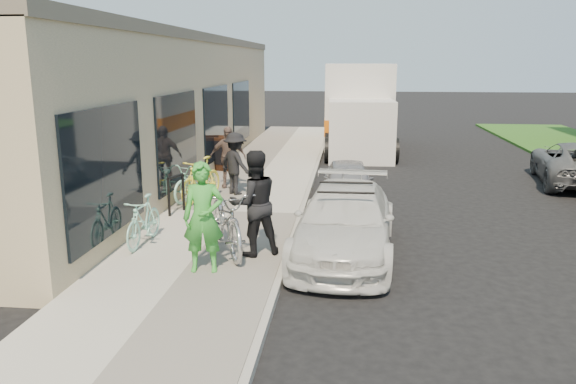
{
  "coord_description": "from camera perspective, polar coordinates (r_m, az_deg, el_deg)",
  "views": [
    {
      "loc": [
        0.6,
        -8.95,
        3.41
      ],
      "look_at": [
        -0.52,
        1.18,
        1.05
      ],
      "focal_mm": 35.0,
      "sensor_mm": 36.0,
      "label": 1
    }
  ],
  "objects": [
    {
      "name": "ground",
      "position": [
        9.59,
        2.31,
        -7.79
      ],
      "size": [
        120.0,
        120.0,
        0.0
      ],
      "primitive_type": "plane",
      "color": "black",
      "rests_on": "ground"
    },
    {
      "name": "sidewalk",
      "position": [
        12.67,
        -5.78,
        -2.28
      ],
      "size": [
        3.0,
        34.0,
        0.15
      ],
      "primitive_type": "cube",
      "color": "#A8A497",
      "rests_on": "ground"
    },
    {
      "name": "curb",
      "position": [
        12.45,
        1.22,
        -2.55
      ],
      "size": [
        0.12,
        34.0,
        0.13
      ],
      "primitive_type": "cube",
      "color": "gray",
      "rests_on": "ground"
    },
    {
      "name": "storefront",
      "position": [
        17.96,
        -12.85,
        8.61
      ],
      "size": [
        3.6,
        20.0,
        4.22
      ],
      "color": "#C9B38B",
      "rests_on": "ground"
    },
    {
      "name": "bike_rack",
      "position": [
        12.57,
        -11.31,
        0.18
      ],
      "size": [
        0.22,
        0.59,
        0.86
      ],
      "rotation": [
        0.0,
        0.0,
        -0.3
      ],
      "color": "black",
      "rests_on": "sidewalk"
    },
    {
      "name": "sandwich_board",
      "position": [
        17.34,
        -6.83,
        3.92
      ],
      "size": [
        0.78,
        0.79,
        1.05
      ],
      "rotation": [
        0.0,
        0.0,
        -0.25
      ],
      "color": "black",
      "rests_on": "sidewalk"
    },
    {
      "name": "sedan_white",
      "position": [
        10.15,
        5.81,
        -3.02
      ],
      "size": [
        1.99,
        4.34,
        1.27
      ],
      "rotation": [
        0.0,
        0.0,
        -0.07
      ],
      "color": "silver",
      "rests_on": "ground"
    },
    {
      "name": "sedan_silver",
      "position": [
        14.11,
        6.1,
        1.11
      ],
      "size": [
        1.33,
        3.05,
        1.02
      ],
      "primitive_type": "imported",
      "rotation": [
        0.0,
        0.0,
        0.04
      ],
      "color": "#939297",
      "rests_on": "ground"
    },
    {
      "name": "moving_truck",
      "position": [
        22.65,
        7.07,
        8.08
      ],
      "size": [
        2.8,
        6.92,
        3.36
      ],
      "rotation": [
        0.0,
        0.0,
        0.04
      ],
      "color": "beige",
      "rests_on": "ground"
    },
    {
      "name": "far_car_gray",
      "position": [
        17.99,
        27.2,
        2.61
      ],
      "size": [
        2.69,
        4.61,
        1.21
      ],
      "primitive_type": "imported",
      "rotation": [
        0.0,
        0.0,
        2.98
      ],
      "color": "#535557",
      "rests_on": "ground"
    },
    {
      "name": "tandem_bike",
      "position": [
        9.92,
        -6.23,
        -2.77
      ],
      "size": [
        1.6,
        2.29,
        1.14
      ],
      "primitive_type": "imported",
      "rotation": [
        0.0,
        0.0,
        0.43
      ],
      "color": "#B4B4B6",
      "rests_on": "sidewalk"
    },
    {
      "name": "woman_rider",
      "position": [
        8.92,
        -8.59,
        -2.57
      ],
      "size": [
        0.7,
        0.51,
        1.77
      ],
      "primitive_type": "imported",
      "rotation": [
        0.0,
        0.0,
        0.14
      ],
      "color": "green",
      "rests_on": "sidewalk"
    },
    {
      "name": "man_standing",
      "position": [
        9.6,
        -3.49,
        -1.14
      ],
      "size": [
        1.11,
        1.02,
        1.83
      ],
      "primitive_type": "imported",
      "rotation": [
        0.0,
        0.0,
        3.63
      ],
      "color": "black",
      "rests_on": "sidewalk"
    },
    {
      "name": "cruiser_bike_a",
      "position": [
        10.56,
        -14.46,
        -2.84
      ],
      "size": [
        0.49,
        1.5,
        0.89
      ],
      "primitive_type": "imported",
      "rotation": [
        0.0,
        0.0,
        -0.05
      ],
      "color": "#98E3CB",
      "rests_on": "sidewalk"
    },
    {
      "name": "cruiser_bike_b",
      "position": [
        13.78,
        -9.34,
        1.13
      ],
      "size": [
        1.13,
        1.85,
        0.92
      ],
      "primitive_type": "imported",
      "rotation": [
        0.0,
        0.0,
        -0.32
      ],
      "color": "#98E3CB",
      "rests_on": "sidewalk"
    },
    {
      "name": "cruiser_bike_c",
      "position": [
        13.52,
        -8.81,
        1.23
      ],
      "size": [
        0.96,
        1.83,
        1.06
      ],
      "primitive_type": "imported",
      "rotation": [
        0.0,
        0.0,
        -0.28
      ],
      "color": "yellow",
      "rests_on": "sidewalk"
    },
    {
      "name": "bystander_a",
      "position": [
        14.15,
        -5.36,
        2.89
      ],
      "size": [
        1.15,
        1.09,
        1.56
      ],
      "primitive_type": "imported",
      "rotation": [
        0.0,
        0.0,
        2.46
      ],
      "color": "black",
      "rests_on": "sidewalk"
    },
    {
      "name": "bystander_b",
      "position": [
        14.96,
        -6.13,
        3.55
      ],
      "size": [
        0.99,
        0.51,
        1.63
      ],
      "primitive_type": "imported",
      "rotation": [
        0.0,
        0.0,
        0.12
      ],
      "color": "brown",
      "rests_on": "sidewalk"
    }
  ]
}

